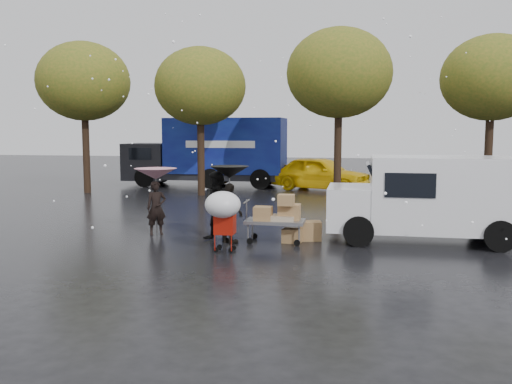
% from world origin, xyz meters
% --- Properties ---
extents(ground, '(90.00, 90.00, 0.00)m').
position_xyz_m(ground, '(0.00, 0.00, 0.00)').
color(ground, black).
rests_on(ground, ground).
extents(person_pink, '(0.65, 0.58, 1.49)m').
position_xyz_m(person_pink, '(-2.10, 0.86, 0.74)').
color(person_pink, black).
rests_on(person_pink, ground).
extents(person_middle, '(1.03, 0.89, 1.82)m').
position_xyz_m(person_middle, '(-0.19, 0.32, 0.91)').
color(person_middle, black).
rests_on(person_middle, ground).
extents(person_black, '(0.96, 0.83, 1.55)m').
position_xyz_m(person_black, '(0.16, 0.08, 0.77)').
color(person_black, black).
rests_on(person_black, ground).
extents(umbrella_pink, '(1.17, 1.17, 1.84)m').
position_xyz_m(umbrella_pink, '(-2.10, 0.86, 1.69)').
color(umbrella_pink, '#4C4C4C').
rests_on(umbrella_pink, ground).
extents(umbrella_black, '(1.00, 1.00, 1.98)m').
position_xyz_m(umbrella_black, '(0.16, 0.08, 1.82)').
color(umbrella_black, '#4C4C4C').
rests_on(umbrella_black, ground).
extents(vendor_cart, '(1.52, 0.80, 1.27)m').
position_xyz_m(vendor_cart, '(1.37, 0.38, 0.73)').
color(vendor_cart, slate).
rests_on(vendor_cart, ground).
extents(shopping_cart, '(0.84, 0.84, 1.46)m').
position_xyz_m(shopping_cart, '(0.26, -0.99, 1.06)').
color(shopping_cart, '#AA1509').
rests_on(shopping_cart, ground).
extents(white_van, '(4.91, 2.18, 2.20)m').
position_xyz_m(white_van, '(5.20, 1.28, 1.16)').
color(white_van, white).
rests_on(white_van, ground).
extents(blue_truck, '(8.30, 2.60, 3.50)m').
position_xyz_m(blue_truck, '(-4.16, 13.97, 1.76)').
color(blue_truck, navy).
rests_on(blue_truck, ground).
extents(box_ground_near, '(0.63, 0.54, 0.50)m').
position_xyz_m(box_ground_near, '(2.15, 0.86, 0.25)').
color(box_ground_near, olive).
rests_on(box_ground_near, ground).
extents(box_ground_far, '(0.51, 0.42, 0.36)m').
position_xyz_m(box_ground_far, '(1.71, 0.46, 0.18)').
color(box_ground_far, olive).
rests_on(box_ground_far, ground).
extents(yellow_taxi, '(5.22, 3.56, 1.65)m').
position_xyz_m(yellow_taxi, '(1.59, 12.93, 0.82)').
color(yellow_taxi, yellow).
rests_on(yellow_taxi, ground).
extents(tree_row, '(21.60, 4.40, 7.12)m').
position_xyz_m(tree_row, '(-0.47, 10.00, 5.02)').
color(tree_row, black).
rests_on(tree_row, ground).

